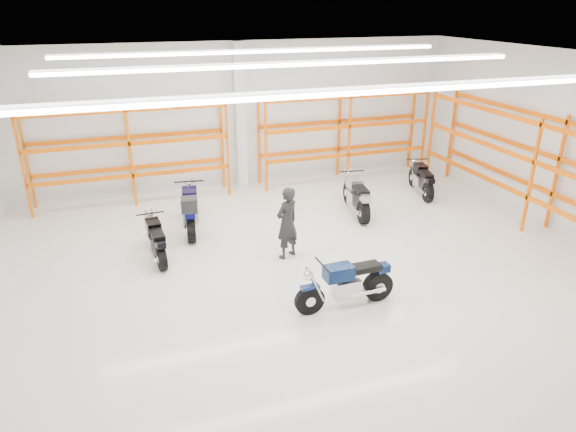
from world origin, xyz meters
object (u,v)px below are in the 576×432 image
object	(u,v)px
motorcycle_back_c	(357,197)
structural_column	(240,117)
motorcycle_main	(349,284)
motorcycle_back_b	(190,210)
motorcycle_back_d	(422,180)
standing_man	(287,223)
motorcycle_back_a	(156,241)

from	to	relation	value
motorcycle_back_c	structural_column	distance (m)	4.52
motorcycle_main	motorcycle_back_c	world-z (taller)	motorcycle_back_c
motorcycle_main	motorcycle_back_b	bearing A→B (deg)	117.81
motorcycle_back_c	motorcycle_back_d	distance (m)	2.72
motorcycle_back_c	motorcycle_back_d	xyz separation A→B (m)	(2.60, 0.80, -0.05)
motorcycle_back_d	standing_man	size ratio (longest dim) A/B	1.15
motorcycle_back_b	structural_column	world-z (taller)	structural_column
motorcycle_main	motorcycle_back_c	size ratio (longest dim) A/B	0.94
motorcycle_back_d	motorcycle_back_c	bearing A→B (deg)	-162.94
motorcycle_main	standing_man	size ratio (longest dim) A/B	1.20
motorcycle_main	standing_man	xyz separation A→B (m)	(-0.48, 2.39, 0.39)
motorcycle_back_d	motorcycle_back_a	bearing A→B (deg)	-167.78
standing_man	structural_column	size ratio (longest dim) A/B	0.38
structural_column	motorcycle_back_a	bearing A→B (deg)	-125.75
motorcycle_main	structural_column	size ratio (longest dim) A/B	0.46
motorcycle_back_a	motorcycle_back_b	bearing A→B (deg)	51.48
motorcycle_back_a	standing_man	world-z (taller)	standing_man
motorcycle_back_b	motorcycle_back_c	xyz separation A→B (m)	(4.59, -0.27, -0.09)
structural_column	motorcycle_main	bearing A→B (deg)	-88.15
motorcycle_main	standing_man	bearing A→B (deg)	101.32
motorcycle_back_c	motorcycle_back_d	world-z (taller)	motorcycle_back_c
motorcycle_back_c	standing_man	distance (m)	3.29
motorcycle_back_d	structural_column	bearing A→B (deg)	152.92
standing_man	structural_column	world-z (taller)	structural_column
motorcycle_back_c	structural_column	size ratio (longest dim) A/B	0.49
motorcycle_back_d	motorcycle_back_b	bearing A→B (deg)	-175.83
motorcycle_back_a	motorcycle_main	bearing A→B (deg)	-44.13
motorcycle_back_a	motorcycle_back_b	size ratio (longest dim) A/B	0.79
motorcycle_main	structural_column	xyz separation A→B (m)	(-0.25, 7.64, 1.77)
motorcycle_back_a	structural_column	distance (m)	5.66
motorcycle_back_a	motorcycle_back_c	xyz separation A→B (m)	(5.59, 0.97, 0.07)
motorcycle_back_d	standing_man	world-z (taller)	standing_man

